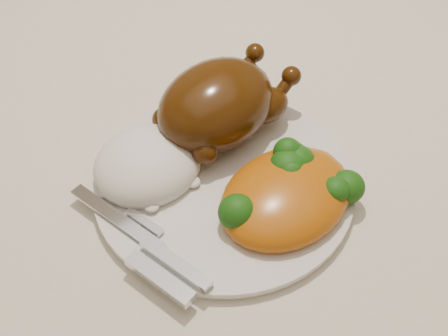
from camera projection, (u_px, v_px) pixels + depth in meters
dining_table at (218, 121)px, 0.87m from camera, size 1.60×0.90×0.76m
tablecloth at (217, 81)px, 0.81m from camera, size 1.73×1.03×0.18m
dinner_plate at (224, 185)px, 0.65m from camera, size 0.30×0.30×0.01m
roast_chicken at (219, 104)px, 0.66m from camera, size 0.18×0.12×0.09m
rice_mound at (148, 165)px, 0.64m from camera, size 0.12×0.11×0.06m
mac_and_cheese at (289, 189)px, 0.62m from camera, size 0.16×0.14×0.06m
cutlery at (153, 252)px, 0.58m from camera, size 0.06×0.18×0.01m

